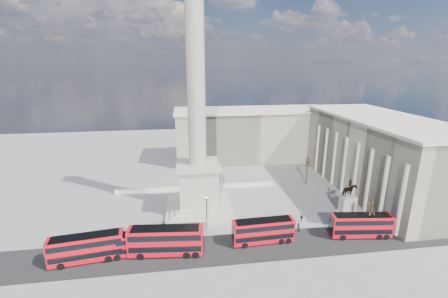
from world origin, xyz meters
The scene contains 19 objects.
ground centered at (0.00, 0.00, 0.00)m, with size 180.00×180.00×0.00m, color gray.
asphalt_road centered at (5.00, -10.00, 0.00)m, with size 120.00×9.00×0.01m, color #242424.
nelsons_column centered at (0.00, 5.00, 12.92)m, with size 14.00×14.00×49.85m.
balustrade_wall centered at (0.00, 16.00, 0.55)m, with size 40.00×0.60×1.10m, color beige.
building_east centered at (45.00, 10.00, 9.32)m, with size 19.00×46.00×18.60m.
building_northeast centered at (20.00, 40.00, 8.32)m, with size 51.00×17.00×16.60m.
red_bus_a centered at (-13.10, -9.54, 2.11)m, with size 10.10×3.31×4.02m.
red_bus_b centered at (-6.26, -10.13, 2.62)m, with size 12.51×3.94×4.99m.
red_bus_c centered at (10.69, -8.97, 2.33)m, with size 11.05×2.98×4.45m.
red_bus_d centered at (28.98, -9.61, 2.34)m, with size 11.21×3.73×4.46m.
red_bus_e centered at (-18.85, -10.12, 2.43)m, with size 11.66×4.04×4.63m.
victorian_lamp centered at (1.16, -1.65, 3.67)m, with size 0.54×0.54×6.24m.
equestrian_statue centered at (31.09, -1.21, 2.72)m, with size 3.76×2.82×7.89m.
bare_tree_near centered at (30.36, -9.83, 6.16)m, with size 1.79×1.79×7.82m.
bare_tree_mid centered at (37.19, 9.87, 5.95)m, with size 1.99×1.99×7.55m.
bare_tree_far centered at (29.20, 15.94, 6.25)m, with size 1.94×1.94×7.93m.
pedestrian_walking centered at (28.83, -5.42, 0.76)m, with size 0.55×0.36×1.51m, color black.
pedestrian_standing centered at (18.17, -6.50, 0.93)m, with size 0.91×0.71×1.87m, color black.
pedestrian_crossing centered at (20.33, -2.96, 0.80)m, with size 0.94×0.39×1.61m, color black.
Camera 1 is at (-2.78, -54.61, 31.03)m, focal length 24.00 mm.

